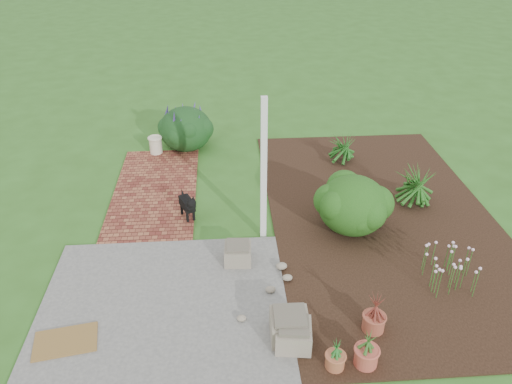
{
  "coord_description": "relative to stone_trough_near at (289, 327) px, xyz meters",
  "views": [
    {
      "loc": [
        -0.32,
        -6.86,
        5.03
      ],
      "look_at": [
        0.2,
        0.4,
        0.7
      ],
      "focal_mm": 35.0,
      "sensor_mm": 36.0,
      "label": 1
    }
  ],
  "objects": [
    {
      "name": "stone_trough_near",
      "position": [
        0.0,
        0.0,
        0.0
      ],
      "size": [
        0.51,
        0.51,
        0.33
      ],
      "primitive_type": "cube",
      "rotation": [
        0.0,
        0.0,
        -0.02
      ],
      "color": "#716E57",
      "rests_on": "concrete_patio"
    },
    {
      "name": "stone_trough_far",
      "position": [
        -0.61,
        1.62,
        -0.03
      ],
      "size": [
        0.44,
        0.44,
        0.28
      ],
      "primitive_type": "cube",
      "rotation": [
        0.0,
        0.0,
        -0.06
      ],
      "color": "gray",
      "rests_on": "concrete_patio"
    },
    {
      "name": "terracotta_pot_bronze",
      "position": [
        1.14,
        0.05,
        -0.05
      ],
      "size": [
        0.33,
        0.33,
        0.24
      ],
      "primitive_type": "cylinder",
      "rotation": [
        0.0,
        0.0,
        -0.14
      ],
      "color": "#994934",
      "rests_on": "garden_bed"
    },
    {
      "name": "agapanthus_clump_back",
      "position": [
        2.75,
        3.13,
        0.27
      ],
      "size": [
        1.26,
        1.26,
        0.89
      ],
      "primitive_type": null,
      "rotation": [
        0.0,
        0.0,
        0.32
      ],
      "color": "#113F12",
      "rests_on": "garden_bed"
    },
    {
      "name": "terracotta_pot_small_left",
      "position": [
        0.5,
        -0.53,
        -0.08
      ],
      "size": [
        0.28,
        0.28,
        0.2
      ],
      "primitive_type": "cylinder",
      "rotation": [
        0.0,
        0.0,
        0.18
      ],
      "color": "#A65938",
      "rests_on": "garden_bed"
    },
    {
      "name": "coir_doormat",
      "position": [
        -2.91,
        0.1,
        -0.15
      ],
      "size": [
        0.87,
        0.64,
        0.02
      ],
      "primitive_type": "cube",
      "rotation": [
        0.0,
        0.0,
        0.17
      ],
      "color": "brown",
      "rests_on": "concrete_patio"
    },
    {
      "name": "pink_flower_patch",
      "position": [
        2.53,
        0.93,
        0.1
      ],
      "size": [
        1.02,
        1.02,
        0.55
      ],
      "primitive_type": null,
      "rotation": [
        0.0,
        0.0,
        -0.21
      ],
      "color": "#113D0F",
      "rests_on": "garden_bed"
    },
    {
      "name": "concrete_patio",
      "position": [
        -1.7,
        0.47,
        -0.18
      ],
      "size": [
        3.5,
        3.5,
        0.04
      ],
      "primitive_type": "cube",
      "color": "#5E5E5B",
      "rests_on": "ground"
    },
    {
      "name": "brick_path",
      "position": [
        -2.15,
        3.97,
        -0.18
      ],
      "size": [
        1.6,
        3.5,
        0.04
      ],
      "primitive_type": "cube",
      "color": "maroon",
      "rests_on": "ground"
    },
    {
      "name": "black_dog",
      "position": [
        -1.44,
        2.9,
        0.14
      ],
      "size": [
        0.34,
        0.56,
        0.51
      ],
      "rotation": [
        0.0,
        0.0,
        0.42
      ],
      "color": "black",
      "rests_on": "brick_path"
    },
    {
      "name": "veranda_post",
      "position": [
        -0.15,
        2.32,
        1.05
      ],
      "size": [
        0.1,
        0.1,
        2.5
      ],
      "primitive_type": "cube",
      "color": "white",
      "rests_on": "ground"
    },
    {
      "name": "cream_ceramic_urn",
      "position": [
        -2.29,
        5.63,
        0.02
      ],
      "size": [
        0.32,
        0.32,
        0.37
      ],
      "primitive_type": "cylinder",
      "rotation": [
        0.0,
        0.0,
        -0.17
      ],
      "color": "beige",
      "rests_on": "brick_path"
    },
    {
      "name": "purple_flowering_bush",
      "position": [
        -1.61,
        5.91,
        0.3
      ],
      "size": [
        1.32,
        1.32,
        1.01
      ],
      "primitive_type": "ellipsoid",
      "rotation": [
        0.0,
        0.0,
        -0.12
      ],
      "color": "black",
      "rests_on": "ground"
    },
    {
      "name": "evergreen_shrub",
      "position": [
        1.39,
        2.39,
        0.33
      ],
      "size": [
        1.45,
        1.45,
        1.01
      ],
      "primitive_type": "ellipsoid",
      "rotation": [
        0.0,
        0.0,
        -0.25
      ],
      "color": "#0D3C0D",
      "rests_on": "garden_bed"
    },
    {
      "name": "agapanthus_clump_front",
      "position": [
        1.78,
        4.94,
        0.19
      ],
      "size": [
        0.91,
        0.91,
        0.72
      ],
      "primitive_type": null,
      "rotation": [
        0.0,
        0.0,
        -0.13
      ],
      "color": "#0D3C0A",
      "rests_on": "garden_bed"
    },
    {
      "name": "ground",
      "position": [
        -0.45,
        2.22,
        -0.2
      ],
      "size": [
        80.0,
        80.0,
        0.0
      ],
      "primitive_type": "plane",
      "color": "#2F5E1D",
      "rests_on": "ground"
    },
    {
      "name": "garden_bed",
      "position": [
        2.05,
        2.72,
        -0.19
      ],
      "size": [
        4.0,
        7.0,
        0.03
      ],
      "primitive_type": "cube",
      "color": "black",
      "rests_on": "ground"
    },
    {
      "name": "stone_trough_mid",
      "position": [
        0.03,
        -0.14,
        -0.01
      ],
      "size": [
        0.51,
        0.51,
        0.3
      ],
      "primitive_type": "cube",
      "rotation": [
        0.0,
        0.0,
        -0.13
      ],
      "color": "#78705D",
      "rests_on": "concrete_patio"
    },
    {
      "name": "terracotta_pot_small_right",
      "position": [
        0.89,
        -0.51,
        -0.05
      ],
      "size": [
        0.33,
        0.33,
        0.25
      ],
      "primitive_type": "cylinder",
      "rotation": [
        0.0,
        0.0,
        -0.16
      ],
      "color": "#B24C3C",
      "rests_on": "garden_bed"
    }
  ]
}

